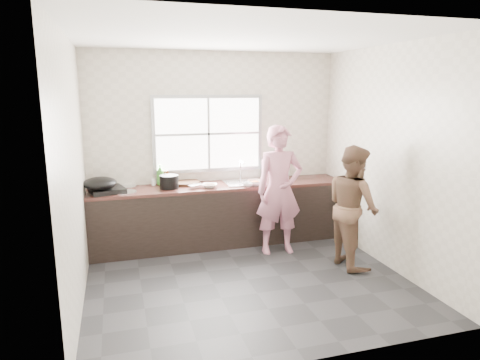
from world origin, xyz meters
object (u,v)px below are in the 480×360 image
object	(u,v)px
bowl_held	(248,184)
plate_food	(170,187)
glass_jar	(154,182)
bottle_brown_tall	(165,179)
pot_lid_left	(125,192)
bowl_mince	(210,186)
burner	(107,190)
person_side	(353,206)
woman	(279,194)
black_pot	(169,182)
dish_rack	(274,168)
bowl_crabs	(255,183)
bottle_green	(160,175)
pot_lid_right	(128,186)
bottle_brown_short	(168,178)
wok	(100,183)

from	to	relation	value
bowl_held	plate_food	xyz separation A→B (m)	(-1.04, 0.21, -0.02)
plate_food	glass_jar	bearing A→B (deg)	133.02
bottle_brown_tall	pot_lid_left	size ratio (longest dim) A/B	0.71
bowl_mince	burner	world-z (taller)	burner
plate_food	burner	xyz separation A→B (m)	(-0.82, -0.04, 0.02)
glass_jar	pot_lid_left	world-z (taller)	glass_jar
person_side	burner	xyz separation A→B (m)	(-2.91, 1.18, 0.13)
woman	black_pot	xyz separation A→B (m)	(-1.39, 0.51, 0.15)
dish_rack	pot_lid_left	xyz separation A→B (m)	(-2.19, -0.35, -0.15)
bowl_held	bottle_brown_tall	bearing A→B (deg)	162.65
bowl_crabs	pot_lid_left	bearing A→B (deg)	177.78
glass_jar	bowl_held	bearing A→B (deg)	-19.07
bottle_green	dish_rack	distance (m)	1.70
pot_lid_left	glass_jar	bearing A→B (deg)	40.70
pot_lid_right	bottle_green	bearing A→B (deg)	0.00
glass_jar	pot_lid_left	xyz separation A→B (m)	(-0.39, -0.34, -0.04)
bowl_mince	pot_lid_left	bearing A→B (deg)	178.93
bottle_brown_short	pot_lid_left	distance (m)	0.69
bowl_mince	pot_lid_right	xyz separation A→B (m)	(-1.07, 0.37, -0.02)
bottle_brown_tall	bottle_brown_short	world-z (taller)	bottle_brown_tall
bottle_green	dish_rack	xyz separation A→B (m)	(1.70, 0.00, 0.01)
bowl_crabs	bottle_brown_short	distance (m)	1.24
bottle_brown_tall	burner	bearing A→B (deg)	-167.87
bottle_brown_short	burner	world-z (taller)	bottle_brown_short
wok	bowl_crabs	bearing A→B (deg)	-2.12
wok	plate_food	bearing A→B (deg)	7.13
black_pot	bottle_brown_short	distance (m)	0.27
bowl_crabs	burner	xyz separation A→B (m)	(-1.98, 0.15, 0.00)
bowl_crabs	bowl_held	size ratio (longest dim) A/B	0.88
bottle_brown_tall	pot_lid_left	xyz separation A→B (m)	(-0.54, -0.25, -0.09)
glass_jar	plate_food	bearing A→B (deg)	-46.98
bowl_crabs	bottle_brown_short	world-z (taller)	bottle_brown_short
bowl_mince	plate_food	distance (m)	0.54
glass_jar	dish_rack	bearing A→B (deg)	0.29
bowl_crabs	bowl_mince	bearing A→B (deg)	175.79
bowl_mince	bowl_crabs	world-z (taller)	bowl_crabs
bowl_crabs	bowl_held	xyz separation A→B (m)	(-0.11, -0.03, 0.00)
bottle_brown_tall	bottle_green	bearing A→B (deg)	118.88
person_side	burner	size ratio (longest dim) A/B	3.64
black_pot	pot_lid_left	distance (m)	0.59
wok	dish_rack	bearing A→B (deg)	7.71
person_side	dish_rack	world-z (taller)	person_side
bottle_green	bottle_brown_tall	xyz separation A→B (m)	(0.05, -0.10, -0.05)
woman	pot_lid_left	bearing A→B (deg)	171.34
person_side	bowl_crabs	xyz separation A→B (m)	(-0.93, 1.03, 0.13)
person_side	bowl_held	distance (m)	1.45
bowl_mince	bottle_brown_short	world-z (taller)	bottle_brown_short
dish_rack	bowl_held	bearing A→B (deg)	-128.64
bowl_mince	pot_lid_left	size ratio (longest dim) A/B	0.74
dish_rack	plate_food	bearing A→B (deg)	-159.21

